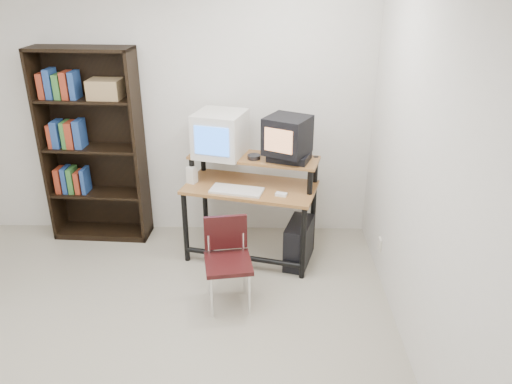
{
  "coord_description": "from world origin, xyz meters",
  "views": [
    {
      "loc": [
        0.96,
        -2.77,
        2.58
      ],
      "look_at": [
        0.87,
        1.1,
        0.83
      ],
      "focal_mm": 35.0,
      "sensor_mm": 36.0,
      "label": 1
    }
  ],
  "objects_px": {
    "crt_monitor": "(220,134)",
    "bookshelf": "(93,145)",
    "pc_tower": "(299,243)",
    "computer_desk": "(251,190)",
    "crt_tv": "(287,135)",
    "school_chair": "(227,254)"
  },
  "relations": [
    {
      "from": "crt_tv",
      "to": "school_chair",
      "type": "xyz_separation_m",
      "value": [
        -0.5,
        -0.76,
        -0.77
      ]
    },
    {
      "from": "crt_monitor",
      "to": "bookshelf",
      "type": "height_order",
      "value": "bookshelf"
    },
    {
      "from": "crt_tv",
      "to": "computer_desk",
      "type": "bearing_deg",
      "value": -151.57
    },
    {
      "from": "computer_desk",
      "to": "crt_monitor",
      "type": "height_order",
      "value": "crt_monitor"
    },
    {
      "from": "pc_tower",
      "to": "crt_monitor",
      "type": "bearing_deg",
      "value": 173.04
    },
    {
      "from": "bookshelf",
      "to": "school_chair",
      "type": "bearing_deg",
      "value": -36.26
    },
    {
      "from": "crt_monitor",
      "to": "bookshelf",
      "type": "relative_size",
      "value": 0.28
    },
    {
      "from": "crt_tv",
      "to": "pc_tower",
      "type": "relative_size",
      "value": 1.06
    },
    {
      "from": "pc_tower",
      "to": "crt_tv",
      "type": "bearing_deg",
      "value": 146.81
    },
    {
      "from": "pc_tower",
      "to": "school_chair",
      "type": "distance_m",
      "value": 0.91
    },
    {
      "from": "computer_desk",
      "to": "bookshelf",
      "type": "relative_size",
      "value": 0.68
    },
    {
      "from": "crt_tv",
      "to": "crt_monitor",
      "type": "bearing_deg",
      "value": -166.8
    },
    {
      "from": "school_chair",
      "to": "crt_tv",
      "type": "bearing_deg",
      "value": 46.86
    },
    {
      "from": "crt_tv",
      "to": "school_chair",
      "type": "height_order",
      "value": "crt_tv"
    },
    {
      "from": "crt_tv",
      "to": "bookshelf",
      "type": "relative_size",
      "value": 0.25
    },
    {
      "from": "bookshelf",
      "to": "crt_monitor",
      "type": "bearing_deg",
      "value": -6.84
    },
    {
      "from": "pc_tower",
      "to": "bookshelf",
      "type": "height_order",
      "value": "bookshelf"
    },
    {
      "from": "school_chair",
      "to": "computer_desk",
      "type": "bearing_deg",
      "value": 67.41
    },
    {
      "from": "computer_desk",
      "to": "crt_tv",
      "type": "xyz_separation_m",
      "value": [
        0.33,
        0.0,
        0.53
      ]
    },
    {
      "from": "computer_desk",
      "to": "crt_tv",
      "type": "relative_size",
      "value": 2.74
    },
    {
      "from": "crt_monitor",
      "to": "pc_tower",
      "type": "distance_m",
      "value": 1.25
    },
    {
      "from": "pc_tower",
      "to": "bookshelf",
      "type": "xyz_separation_m",
      "value": [
        -2.02,
        0.54,
        0.77
      ]
    }
  ]
}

